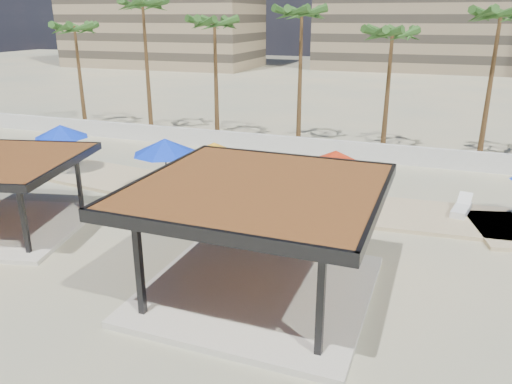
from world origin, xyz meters
TOP-DOWN VIEW (x-y plane):
  - ground at (0.00, 0.00)m, footprint 200.00×200.00m
  - promenade at (2.00, 7.67)m, footprint 44.45×7.97m
  - boundary_wall at (0.00, 16.00)m, footprint 56.00×0.30m
  - pavilion_central at (1.19, -1.33)m, footprint 7.64×7.64m
  - pavilion_west at (-10.68, -0.16)m, footprint 7.58×7.58m
  - umbrella_a at (-13.86, 7.32)m, footprint 3.85×3.85m
  - umbrella_b at (-3.59, 5.80)m, footprint 3.29×3.29m
  - umbrella_c at (1.67, 8.67)m, footprint 3.38×3.38m
  - umbrella_f at (-6.25, 5.80)m, footprint 3.59×3.59m
  - lounger_a at (-2.62, 7.73)m, footprint 1.26×2.04m
  - lounger_c at (7.69, 8.13)m, footprint 1.00×2.01m
  - palm_a at (-21.00, 18.30)m, footprint 3.00×3.00m
  - palm_b at (-15.00, 18.70)m, footprint 3.00×3.00m
  - palm_c at (-9.00, 18.10)m, footprint 3.00×3.00m
  - palm_d at (-3.00, 18.90)m, footprint 3.00×3.00m
  - palm_e at (3.00, 18.40)m, footprint 3.00×3.00m
  - palm_f at (9.00, 18.60)m, footprint 3.00×3.00m

SIDE VIEW (x-z plane):
  - ground at x=0.00m, z-range 0.00..0.00m
  - promenade at x=2.00m, z-range -0.06..0.18m
  - lounger_c at x=7.69m, z-range -0.01..0.72m
  - lounger_a at x=-2.62m, z-range -0.01..0.72m
  - boundary_wall at x=0.00m, z-range 0.00..1.20m
  - pavilion_west at x=-10.68m, z-range 0.31..3.51m
  - umbrella_c at x=1.67m, z-range 1.00..3.26m
  - pavilion_central at x=1.19m, z-range 0.37..4.19m
  - umbrella_a at x=-13.86m, z-range 1.15..3.86m
  - umbrella_f at x=-6.25m, z-range 1.21..4.08m
  - umbrella_b at x=-3.59m, z-range 1.22..4.12m
  - palm_e at x=3.00m, z-range 3.14..11.67m
  - palm_a at x=-21.00m, z-range 3.20..11.87m
  - palm_c at x=-9.00m, z-range 3.40..12.51m
  - palm_f at x=9.00m, z-range 3.64..13.28m
  - palm_d at x=-3.00m, z-range 3.69..13.45m
  - palm_b at x=-15.00m, z-range 3.95..14.31m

